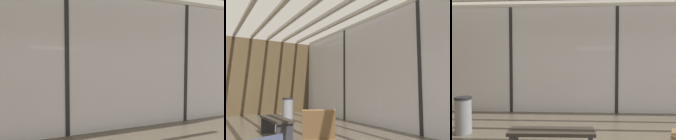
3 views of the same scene
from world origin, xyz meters
The scene contains 7 objects.
glass_curtain_wall centered at (0.00, 5.20, 1.74)m, with size 14.00×0.08×3.49m, color silver.
window_mullion_0 centered at (-3.50, 5.20, 1.74)m, with size 0.10×0.12×3.49m, color black.
window_mullion_1 centered at (0.00, 5.20, 1.74)m, with size 0.10×0.12×3.49m, color black.
side_wall_left_panels centered at (-6.95, 1.60, 1.74)m, with size 0.10×11.20×3.49m, color #473823.
lounge_chair_1 centered at (0.62, 2.00, 0.49)m, with size 0.69×0.67×0.87m.
waiting_bench centered at (-1.78, 2.02, 0.36)m, with size 1.51×0.43×0.47m.
trash_bin centered at (-3.97, 3.06, 0.43)m, with size 0.38×0.38×0.86m.
Camera 2 is at (3.65, 0.47, 1.17)m, focal length 35.21 mm.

